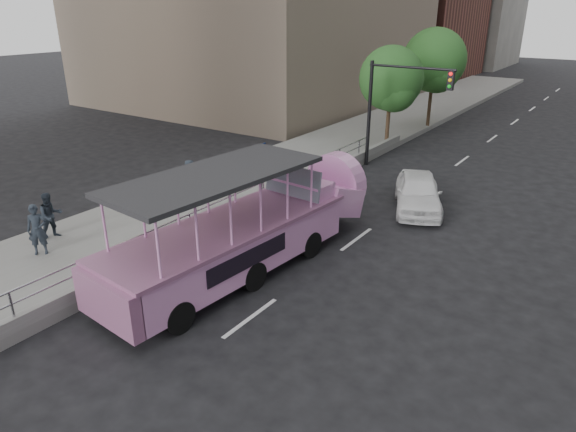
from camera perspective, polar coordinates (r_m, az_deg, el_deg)
name	(u,v)px	position (r m, az deg, el deg)	size (l,w,h in m)	color
ground	(266,277)	(15.74, -2.48, -6.77)	(160.00, 160.00, 0.00)	black
sidewalk	(294,164)	(26.33, 0.65, 5.80)	(5.50, 80.00, 0.30)	gray
kerb_wall	(230,219)	(18.72, -6.44, -0.34)	(0.24, 30.00, 0.36)	#A3A39E
guardrail	(229,202)	(18.47, -6.53, 1.56)	(0.07, 22.00, 0.71)	#B1B1B6
duck_boat	(252,228)	(15.99, -4.01, -1.32)	(3.28, 10.32, 3.37)	black
car	(418,192)	(21.20, 14.27, 2.58)	(1.73, 4.29, 1.46)	white
pedestrian_near	(37,230)	(17.94, -26.09, -1.37)	(0.61, 0.40, 1.66)	#28313B
pedestrian_mid	(51,216)	(19.04, -24.87, 0.05)	(0.78, 0.61, 1.60)	#28313B
pedestrian_far	(190,179)	(21.35, -10.80, 4.07)	(0.78, 0.51, 1.60)	#28313B
parking_sign	(261,175)	(19.03, -3.04, 4.61)	(0.09, 0.68, 3.01)	black
traffic_signal	(393,99)	(25.82, 11.56, 12.66)	(4.20, 0.32, 5.20)	black
street_tree_near	(392,81)	(29.51, 11.48, 14.47)	(3.52, 3.52, 5.72)	#362318
street_tree_far	(435,63)	(34.94, 16.03, 16.05)	(3.97, 3.97, 6.45)	#362318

